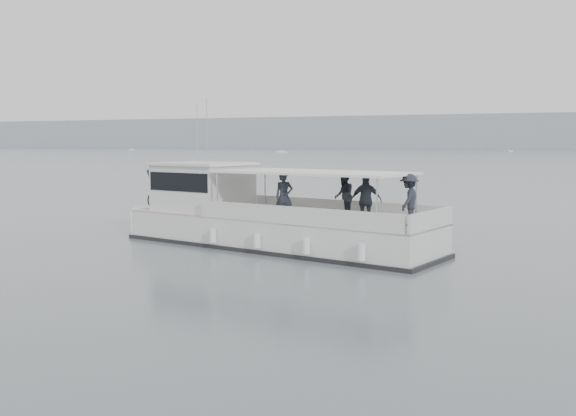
% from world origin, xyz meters
% --- Properties ---
extents(ground, '(1400.00, 1400.00, 0.00)m').
position_xyz_m(ground, '(0.00, 0.00, 0.00)').
color(ground, slate).
rests_on(ground, ground).
extents(headland, '(1400.00, 90.00, 28.00)m').
position_xyz_m(headland, '(0.00, 560.00, 14.00)').
color(headland, '#939EA8').
rests_on(headland, ground).
extents(tour_boat, '(15.27, 6.86, 6.40)m').
position_xyz_m(tour_boat, '(-6.36, 3.06, 1.05)').
color(tour_boat, silver).
rests_on(tour_boat, ground).
extents(moored_fleet, '(462.92, 340.76, 10.07)m').
position_xyz_m(moored_fleet, '(-7.68, 200.85, 0.36)').
color(moored_fleet, silver).
rests_on(moored_fleet, ground).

